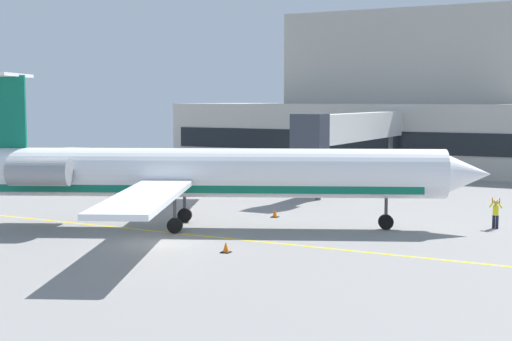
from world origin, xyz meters
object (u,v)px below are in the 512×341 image
object	(u,v)px
baggage_tug	(133,171)
fuel_tank	(209,166)
regional_jet	(194,173)
marshaller	(496,213)

from	to	relation	value
baggage_tug	fuel_tank	world-z (taller)	fuel_tank
regional_jet	baggage_tug	world-z (taller)	regional_jet
baggage_tug	fuel_tank	distance (m)	7.25
baggage_tug	marshaller	size ratio (longest dim) A/B	2.27
fuel_tank	marshaller	bearing A→B (deg)	-27.06
marshaller	fuel_tank	bearing A→B (deg)	152.94
baggage_tug	fuel_tank	bearing A→B (deg)	34.67
marshaller	baggage_tug	bearing A→B (deg)	162.92
regional_jet	fuel_tank	size ratio (longest dim) A/B	4.49
regional_jet	marshaller	distance (m)	18.38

